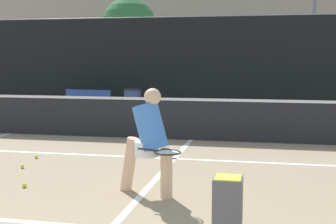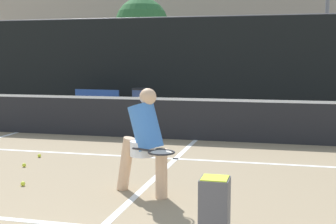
% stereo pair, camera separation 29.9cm
% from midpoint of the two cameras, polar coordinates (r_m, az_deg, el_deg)
% --- Properties ---
extents(court_service_line, '(8.25, 0.10, 0.01)m').
position_cam_midpoint_polar(court_service_line, '(8.64, -0.25, -5.71)').
color(court_service_line, white).
rests_on(court_service_line, ground).
extents(court_center_mark, '(0.10, 5.64, 0.01)m').
position_cam_midpoint_polar(court_center_mark, '(7.89, -1.45, -6.92)').
color(court_center_mark, white).
rests_on(court_center_mark, ground).
extents(net, '(11.09, 0.09, 1.07)m').
position_cam_midpoint_polar(net, '(10.52, 2.04, -0.68)').
color(net, slate).
rests_on(net, ground).
extents(fence_back, '(24.00, 0.06, 3.14)m').
position_cam_midpoint_polar(fence_back, '(14.69, 4.89, 5.50)').
color(fence_back, black).
rests_on(fence_back, ground).
extents(player_practicing, '(1.05, 0.89, 1.46)m').
position_cam_midpoint_polar(player_practicing, '(6.28, -3.67, -3.26)').
color(player_practicing, '#DBAD84').
rests_on(player_practicing, ground).
extents(tennis_ball_scattered_0, '(0.07, 0.07, 0.07)m').
position_cam_midpoint_polar(tennis_ball_scattered_0, '(9.05, -16.68, -5.24)').
color(tennis_ball_scattered_0, '#D1E033').
rests_on(tennis_ball_scattered_0, ground).
extents(tennis_ball_scattered_1, '(0.07, 0.07, 0.07)m').
position_cam_midpoint_polar(tennis_ball_scattered_1, '(7.13, -18.28, -8.48)').
color(tennis_ball_scattered_1, '#D1E033').
rests_on(tennis_ball_scattered_1, ground).
extents(tennis_ball_scattered_2, '(0.07, 0.07, 0.07)m').
position_cam_midpoint_polar(tennis_ball_scattered_2, '(8.33, -18.32, -6.31)').
color(tennis_ball_scattered_2, '#D1E033').
rests_on(tennis_ball_scattered_2, ground).
extents(ball_hopper, '(0.28, 0.28, 0.71)m').
position_cam_midpoint_polar(ball_hopper, '(4.66, 5.42, -11.92)').
color(ball_hopper, '#4C4C51').
rests_on(ball_hopper, ground).
extents(courtside_bench, '(1.55, 0.53, 0.86)m').
position_cam_midpoint_polar(courtside_bench, '(14.66, -10.48, 1.11)').
color(courtside_bench, '#2D519E').
rests_on(courtside_bench, ground).
extents(trash_bin, '(0.53, 0.53, 0.95)m').
position_cam_midpoint_polar(trash_bin, '(13.85, -4.94, 0.93)').
color(trash_bin, '#384C7F').
rests_on(trash_bin, ground).
extents(parked_car, '(1.82, 4.09, 1.48)m').
position_cam_midpoint_polar(parked_car, '(18.17, 3.22, 2.77)').
color(parked_car, '#B7B7BC').
rests_on(parked_car, ground).
extents(tree_west, '(2.85, 2.85, 5.01)m').
position_cam_midpoint_polar(tree_west, '(25.33, -5.13, 10.51)').
color(tree_west, brown).
rests_on(tree_west, ground).
extents(building_far, '(36.00, 2.40, 6.65)m').
position_cam_midpoint_polar(building_far, '(31.46, 8.62, 9.27)').
color(building_far, gray).
rests_on(building_far, ground).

